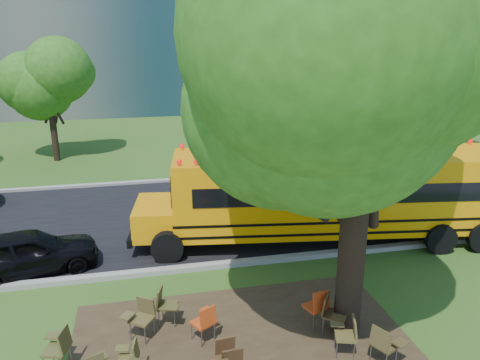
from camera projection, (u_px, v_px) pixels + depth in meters
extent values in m
plane|color=#245019|center=(192.00, 339.00, 9.93)|extent=(160.00, 160.00, 0.00)
cube|color=#382819|center=(243.00, 346.00, 9.66)|extent=(7.00, 4.50, 0.03)
cube|color=black|center=(169.00, 217.00, 16.44)|extent=(80.00, 8.00, 0.04)
cube|color=gray|center=(179.00, 269.00, 12.70)|extent=(80.00, 0.25, 0.14)
cube|color=gray|center=(162.00, 181.00, 20.25)|extent=(80.00, 0.25, 0.14)
cylinder|color=black|center=(53.00, 126.00, 23.29)|extent=(0.32, 0.32, 3.50)
sphere|color=#2B5B14|center=(47.00, 76.00, 22.55)|extent=(4.80, 4.80, 4.80)
cylinder|color=black|center=(314.00, 117.00, 23.97)|extent=(0.38, 0.38, 4.20)
sphere|color=#2B5B14|center=(317.00, 57.00, 23.09)|extent=(5.60, 5.60, 5.60)
cylinder|color=black|center=(463.00, 120.00, 24.76)|extent=(0.34, 0.34, 3.60)
sphere|color=#2B5B14|center=(470.00, 71.00, 23.99)|extent=(5.00, 5.00, 5.00)
cylinder|color=black|center=(353.00, 233.00, 9.46)|extent=(0.56, 0.56, 4.66)
sphere|color=#2B5B14|center=(367.00, 59.00, 8.44)|extent=(7.20, 7.20, 7.20)
cube|color=orange|center=(342.00, 190.00, 14.20)|extent=(10.36, 3.70, 2.26)
cube|color=black|center=(352.00, 182.00, 14.14)|extent=(9.82, 3.66, 0.55)
cube|color=orange|center=(156.00, 217.00, 14.01)|extent=(1.47, 2.18, 0.88)
cube|color=black|center=(341.00, 208.00, 14.37)|extent=(10.38, 3.73, 0.07)
cube|color=black|center=(340.00, 218.00, 14.48)|extent=(10.38, 3.73, 0.07)
cylinder|color=black|center=(167.00, 248.00, 13.08)|extent=(0.95, 0.40, 0.92)
cylinder|color=black|center=(172.00, 217.00, 15.28)|extent=(0.95, 0.40, 0.92)
cylinder|color=black|center=(440.00, 239.00, 13.65)|extent=(0.95, 0.40, 0.92)
cylinder|color=black|center=(408.00, 210.00, 15.84)|extent=(0.95, 0.40, 0.92)
cylinder|color=black|center=(444.00, 209.00, 15.93)|extent=(0.95, 0.40, 0.92)
cube|color=#46401E|center=(101.00, 356.00, 8.58)|extent=(0.29, 0.32, 0.03)
cube|color=#412A17|center=(232.00, 358.00, 8.34)|extent=(0.40, 0.13, 0.40)
cube|color=#4F331C|center=(225.00, 345.00, 8.71)|extent=(0.39, 0.13, 0.38)
cube|color=brown|center=(345.00, 336.00, 9.29)|extent=(0.50, 0.51, 0.05)
cube|color=brown|center=(355.00, 327.00, 9.21)|extent=(0.21, 0.40, 0.39)
cube|color=brown|center=(337.00, 324.00, 9.49)|extent=(0.33, 0.29, 0.03)
cylinder|color=slate|center=(337.00, 350.00, 9.21)|extent=(0.02, 0.02, 0.44)
cylinder|color=slate|center=(352.00, 341.00, 9.50)|extent=(0.02, 0.02, 0.44)
cube|color=#483F1F|center=(385.00, 345.00, 9.00)|extent=(0.56, 0.57, 0.05)
cube|color=#483F1F|center=(380.00, 339.00, 8.82)|extent=(0.27, 0.41, 0.41)
cube|color=#483F1F|center=(401.00, 343.00, 8.87)|extent=(0.36, 0.33, 0.03)
cylinder|color=slate|center=(381.00, 347.00, 9.30)|extent=(0.02, 0.02, 0.46)
cube|color=#4E4A22|center=(56.00, 350.00, 8.84)|extent=(0.53, 0.55, 0.05)
cube|color=#4E4A22|center=(65.00, 340.00, 8.75)|extent=(0.22, 0.43, 0.42)
cube|color=#4E4A22|center=(54.00, 336.00, 9.05)|extent=(0.35, 0.31, 0.03)
cylinder|color=slate|center=(71.00, 355.00, 9.07)|extent=(0.03, 0.03, 0.48)
cube|color=brown|center=(142.00, 320.00, 9.78)|extent=(0.59, 0.59, 0.05)
cube|color=brown|center=(146.00, 306.00, 9.88)|extent=(0.40, 0.31, 0.42)
cube|color=brown|center=(127.00, 316.00, 9.71)|extent=(0.35, 0.37, 0.03)
cylinder|color=slate|center=(145.00, 336.00, 9.64)|extent=(0.02, 0.02, 0.47)
cylinder|color=slate|center=(140.00, 323.00, 10.07)|extent=(0.02, 0.02, 0.47)
cube|color=#49451F|center=(168.00, 306.00, 10.30)|extent=(0.51, 0.53, 0.05)
cube|color=#49451F|center=(159.00, 296.00, 10.24)|extent=(0.21, 0.42, 0.41)
cube|color=#49451F|center=(172.00, 307.00, 10.02)|extent=(0.34, 0.30, 0.03)
cylinder|color=slate|center=(178.00, 311.00, 10.52)|extent=(0.02, 0.02, 0.46)
cylinder|color=slate|center=(159.00, 319.00, 10.21)|extent=(0.02, 0.02, 0.46)
cube|color=#C54415|center=(203.00, 323.00, 9.72)|extent=(0.56, 0.55, 0.05)
cube|color=#C54415|center=(208.00, 317.00, 9.52)|extent=(0.39, 0.28, 0.40)
cube|color=#C54415|center=(208.00, 310.00, 9.93)|extent=(0.33, 0.35, 0.03)
cylinder|color=slate|center=(192.00, 331.00, 9.79)|extent=(0.02, 0.02, 0.45)
cylinder|color=slate|center=(214.00, 332.00, 9.77)|extent=(0.02, 0.02, 0.45)
cube|color=#4B351A|center=(334.00, 315.00, 9.95)|extent=(0.59, 0.60, 0.05)
cube|color=#4B351A|center=(326.00, 303.00, 9.95)|extent=(0.32, 0.39, 0.42)
cube|color=#4B351A|center=(338.00, 318.00, 9.64)|extent=(0.37, 0.36, 0.03)
cylinder|color=slate|center=(343.00, 322.00, 10.11)|extent=(0.02, 0.02, 0.47)
cylinder|color=slate|center=(323.00, 327.00, 9.93)|extent=(0.02, 0.02, 0.47)
cube|color=#C53F15|center=(315.00, 307.00, 10.23)|extent=(0.55, 0.53, 0.05)
cube|color=#C53F15|center=(321.00, 302.00, 10.00)|extent=(0.43, 0.22, 0.42)
cube|color=#C53F15|center=(321.00, 296.00, 10.43)|extent=(0.31, 0.35, 0.03)
cylinder|color=slate|center=(303.00, 314.00, 10.36)|extent=(0.03, 0.03, 0.48)
cylinder|color=slate|center=(327.00, 318.00, 10.23)|extent=(0.03, 0.03, 0.48)
cube|color=brown|center=(136.00, 351.00, 8.59)|extent=(0.14, 0.37, 0.37)
cube|color=brown|center=(122.00, 348.00, 8.81)|extent=(0.28, 0.24, 0.03)
imported|color=black|center=(28.00, 252.00, 12.48)|extent=(3.80, 2.18, 1.22)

